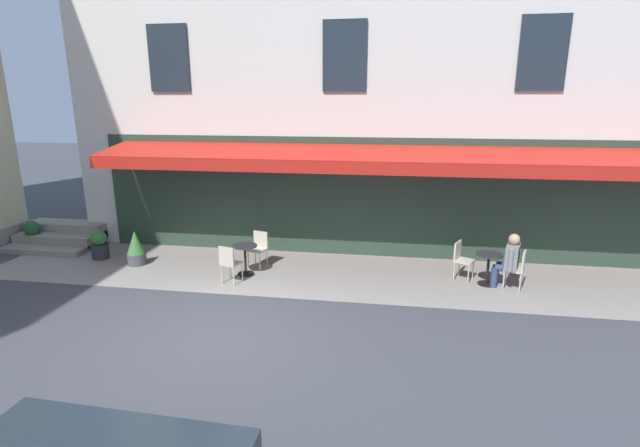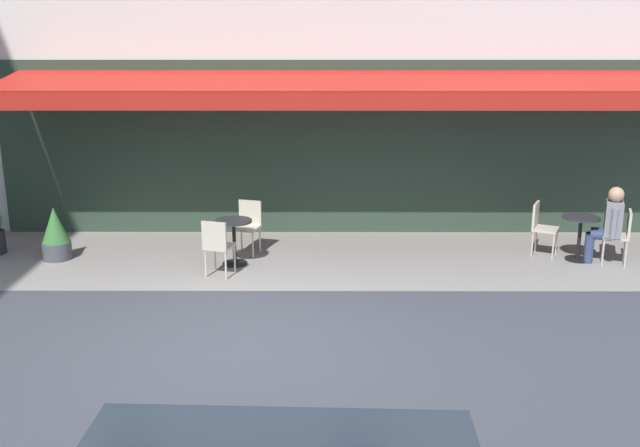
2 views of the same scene
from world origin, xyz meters
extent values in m
plane|color=#42444C|center=(0.00, 0.00, 0.00)|extent=(70.00, 70.00, 0.00)
cube|color=gray|center=(-3.25, -3.40, 0.00)|extent=(20.50, 3.20, 0.01)
cube|color=#2D4233|center=(-3.00, -4.97, 1.60)|extent=(16.00, 0.06, 3.20)
cube|color=red|center=(-3.00, -4.15, 2.85)|extent=(15.00, 1.70, 0.36)
cube|color=red|center=(-3.00, -3.32, 2.62)|extent=(15.00, 0.04, 0.28)
cylinder|color=black|center=(0.49, -3.03, 0.01)|extent=(0.40, 0.40, 0.03)
cylinder|color=black|center=(0.49, -3.03, 0.36)|extent=(0.06, 0.06, 0.72)
cylinder|color=#2D2D33|center=(0.49, -3.03, 0.73)|extent=(0.60, 0.60, 0.03)
cylinder|color=beige|center=(0.44, -2.62, 0.23)|extent=(0.03, 0.03, 0.45)
cylinder|color=beige|center=(0.76, -2.72, 0.23)|extent=(0.03, 0.03, 0.45)
cylinder|color=beige|center=(0.54, -2.30, 0.23)|extent=(0.03, 0.03, 0.45)
cylinder|color=beige|center=(0.86, -2.40, 0.23)|extent=(0.03, 0.03, 0.45)
cube|color=beige|center=(0.65, -2.51, 0.47)|extent=(0.50, 0.50, 0.04)
cube|color=beige|center=(0.70, -2.34, 0.70)|extent=(0.39, 0.16, 0.42)
cylinder|color=beige|center=(0.55, -3.45, 0.23)|extent=(0.03, 0.03, 0.45)
cylinder|color=beige|center=(0.22, -3.35, 0.23)|extent=(0.03, 0.03, 0.45)
cylinder|color=beige|center=(0.46, -3.77, 0.23)|extent=(0.03, 0.03, 0.45)
cylinder|color=beige|center=(0.13, -3.68, 0.23)|extent=(0.03, 0.03, 0.45)
cube|color=beige|center=(0.34, -3.56, 0.47)|extent=(0.49, 0.49, 0.04)
cube|color=beige|center=(0.29, -3.74, 0.70)|extent=(0.40, 0.15, 0.42)
cylinder|color=black|center=(-5.21, -3.27, 0.01)|extent=(0.40, 0.40, 0.03)
cylinder|color=black|center=(-5.21, -3.27, 0.36)|extent=(0.06, 0.06, 0.72)
cylinder|color=#2D2D33|center=(-5.21, -3.27, 0.73)|extent=(0.60, 0.60, 0.03)
cylinder|color=beige|center=(-5.63, -3.30, 0.23)|extent=(0.03, 0.03, 0.45)
cylinder|color=beige|center=(-5.51, -2.98, 0.23)|extent=(0.03, 0.03, 0.45)
cylinder|color=beige|center=(-5.95, -3.19, 0.23)|extent=(0.03, 0.03, 0.45)
cylinder|color=beige|center=(-5.83, -2.87, 0.23)|extent=(0.03, 0.03, 0.45)
cube|color=beige|center=(-5.73, -3.08, 0.47)|extent=(0.51, 0.51, 0.04)
cube|color=beige|center=(-5.90, -3.02, 0.70)|extent=(0.17, 0.39, 0.42)
cylinder|color=beige|center=(-4.80, -3.29, 0.23)|extent=(0.03, 0.03, 0.45)
cylinder|color=beige|center=(-4.95, -3.59, 0.23)|extent=(0.03, 0.03, 0.45)
cylinder|color=beige|center=(-4.49, -3.44, 0.23)|extent=(0.03, 0.03, 0.45)
cylinder|color=beige|center=(-4.64, -3.74, 0.23)|extent=(0.03, 0.03, 0.45)
cube|color=beige|center=(-4.72, -3.51, 0.47)|extent=(0.54, 0.54, 0.04)
cube|color=beige|center=(-4.56, -3.59, 0.70)|extent=(0.21, 0.38, 0.42)
cylinder|color=navy|center=(-5.40, -3.30, 0.23)|extent=(0.15, 0.15, 0.47)
cylinder|color=navy|center=(-5.55, -3.24, 0.49)|extent=(0.36, 0.26, 0.15)
cylinder|color=navy|center=(-5.34, -3.13, 0.23)|extent=(0.15, 0.15, 0.47)
cylinder|color=navy|center=(-5.49, -3.08, 0.49)|extent=(0.36, 0.26, 0.15)
cube|color=gray|center=(-5.67, -3.10, 0.77)|extent=(0.40, 0.52, 0.55)
sphere|color=tan|center=(-5.67, -3.10, 1.17)|extent=(0.24, 0.24, 0.24)
cylinder|color=gray|center=(-5.77, -3.37, 0.75)|extent=(0.10, 0.10, 0.49)
cylinder|color=gray|center=(-5.58, -2.84, 0.75)|extent=(0.10, 0.10, 0.49)
cylinder|color=#4C4C51|center=(3.50, -3.29, 0.15)|extent=(0.47, 0.47, 0.30)
cone|color=#3D7A38|center=(3.50, -3.29, 0.60)|extent=(0.45, 0.45, 0.59)
camera|label=1|loc=(-2.96, 7.28, 4.14)|focal=26.21mm
camera|label=2|loc=(-0.95, 8.04, 3.73)|focal=39.90mm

